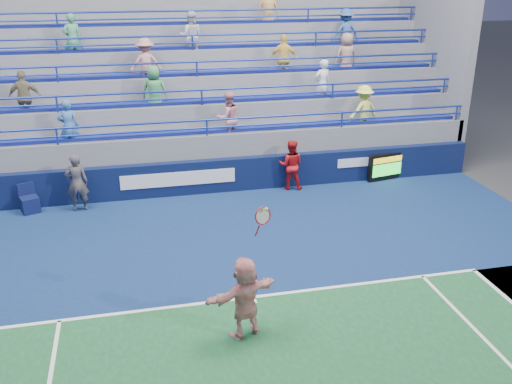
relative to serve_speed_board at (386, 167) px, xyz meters
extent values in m
plane|color=#333538|center=(-6.03, -6.31, -0.47)|extent=(120.00, 120.00, 0.00)
cube|color=#0F274E|center=(-6.03, -4.11, -0.46)|extent=(18.00, 8.40, 0.02)
cube|color=white|center=(-6.03, -6.31, -0.45)|extent=(11.00, 0.10, 0.01)
cube|color=white|center=(-6.03, -6.41, -0.45)|extent=(0.08, 0.30, 0.01)
cube|color=#0A1437|center=(-6.03, 0.19, 0.08)|extent=(18.00, 0.30, 1.10)
cube|color=white|center=(-7.03, 0.03, 0.13)|extent=(3.60, 0.02, 0.45)
cube|color=white|center=(-0.83, 0.03, 0.23)|extent=(1.80, 0.02, 0.30)
cube|color=slate|center=(-6.03, 3.14, 0.08)|extent=(18.00, 5.60, 1.10)
cube|color=slate|center=(-6.03, 3.14, 0.45)|extent=(18.00, 5.60, 1.85)
cube|color=navy|center=(-6.03, 0.79, 1.43)|extent=(17.40, 0.45, 0.10)
cylinder|color=#1C3499|center=(-6.03, 0.39, 1.88)|extent=(18.00, 0.07, 0.07)
cube|color=slate|center=(-6.03, 3.64, 0.83)|extent=(18.00, 4.60, 2.60)
cube|color=navy|center=(-6.03, 1.79, 2.18)|extent=(17.40, 0.45, 0.10)
cylinder|color=#1C3499|center=(-6.03, 1.39, 2.63)|extent=(18.00, 0.07, 0.07)
cube|color=slate|center=(-6.03, 4.14, 1.20)|extent=(18.00, 3.60, 3.35)
cube|color=navy|center=(-6.03, 2.79, 2.93)|extent=(17.40, 0.45, 0.10)
cylinder|color=#1C3499|center=(-6.03, 2.39, 3.38)|extent=(18.00, 0.07, 0.07)
cube|color=slate|center=(-6.03, 4.64, 1.58)|extent=(18.00, 2.60, 4.10)
cube|color=navy|center=(-6.03, 3.79, 3.68)|extent=(17.40, 0.45, 0.10)
cylinder|color=#1C3499|center=(-6.03, 3.39, 4.13)|extent=(18.00, 0.07, 0.07)
cube|color=slate|center=(-6.03, 5.14, 1.95)|extent=(18.00, 1.60, 4.85)
cube|color=navy|center=(-6.03, 4.79, 4.43)|extent=(17.40, 0.45, 0.10)
cylinder|color=#1C3499|center=(-6.03, 4.39, 4.88)|extent=(18.00, 0.07, 0.07)
imported|color=tan|center=(-0.56, 2.79, 3.31)|extent=(0.89, 0.63, 1.70)
imported|color=#408E51|center=(-7.51, 1.79, 2.56)|extent=(0.92, 0.69, 1.70)
imported|color=white|center=(-6.03, 3.79, 4.06)|extent=(0.93, 0.78, 1.70)
imported|color=tan|center=(-2.99, 4.79, 4.81)|extent=(0.87, 0.60, 1.70)
imported|color=#315795|center=(-0.26, 3.79, 4.06)|extent=(1.15, 0.73, 1.70)
imported|color=#45996C|center=(-10.04, 3.79, 4.06)|extent=(0.68, 0.51, 1.70)
imported|color=#3969AC|center=(-10.21, 0.79, 1.81)|extent=(0.62, 0.41, 1.70)
imported|color=tan|center=(-7.70, 2.79, 3.31)|extent=(1.17, 0.76, 1.70)
imported|color=#FFDB63|center=(-2.89, 2.79, 3.31)|extent=(1.05, 0.59, 1.70)
imported|color=white|center=(-1.78, 1.79, 2.56)|extent=(0.71, 0.56, 1.70)
imported|color=pink|center=(-5.28, 0.79, 1.81)|extent=(0.96, 0.83, 1.70)
imported|color=#F1FF63|center=(-0.62, 0.79, 1.81)|extent=(1.24, 0.93, 1.70)
imported|color=#827556|center=(-11.50, 1.79, 2.56)|extent=(1.00, 0.43, 1.70)
cube|color=black|center=(0.00, 0.01, 0.00)|extent=(1.35, 0.41, 0.94)
cube|color=gold|center=(0.00, -0.08, 0.28)|extent=(1.15, 0.02, 0.19)
cube|color=#19E533|center=(0.00, -0.08, -0.07)|extent=(1.15, 0.02, 0.42)
cube|color=#0D1440|center=(-11.47, -0.24, -0.23)|extent=(0.63, 0.63, 0.49)
cube|color=#0D1440|center=(-11.47, -0.02, 0.21)|extent=(0.48, 0.23, 0.38)
imported|color=white|center=(-6.48, -7.57, 0.38)|extent=(1.65, 1.03, 1.70)
torus|color=#AD151D|center=(-6.13, -7.57, 2.08)|extent=(0.35, 0.20, 0.34)
cylinder|color=#AD151D|center=(-6.23, -7.57, 1.79)|extent=(0.08, 0.19, 0.31)
sphere|color=#C4D732|center=(-6.08, -7.62, 2.22)|extent=(0.07, 0.07, 0.07)
imported|color=#121932|center=(-10.05, -0.40, 0.41)|extent=(0.67, 0.47, 1.76)
imported|color=red|center=(-3.39, -0.07, 0.35)|extent=(0.95, 0.83, 1.65)
camera|label=1|loc=(-8.37, -16.90, 6.36)|focal=40.00mm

